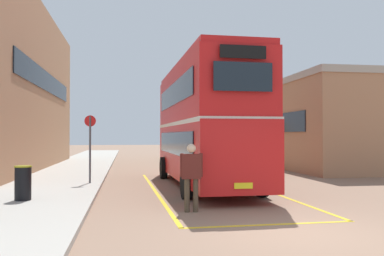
{
  "coord_description": "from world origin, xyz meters",
  "views": [
    {
      "loc": [
        -3.55,
        -7.99,
        1.99
      ],
      "look_at": [
        -0.65,
        10.32,
        2.33
      ],
      "focal_mm": 38.69,
      "sensor_mm": 36.0,
      "label": 1
    }
  ],
  "objects_px": {
    "single_deck_bus": "(209,140)",
    "litter_bin": "(23,183)",
    "double_decker_bus": "(204,122)",
    "bus_stop_sign": "(90,142)",
    "pedestrian_boarding": "(191,172)"
  },
  "relations": [
    {
      "from": "pedestrian_boarding",
      "to": "bus_stop_sign",
      "type": "distance_m",
      "value": 6.74
    },
    {
      "from": "pedestrian_boarding",
      "to": "litter_bin",
      "type": "relative_size",
      "value": 1.8
    },
    {
      "from": "litter_bin",
      "to": "bus_stop_sign",
      "type": "relative_size",
      "value": 0.37
    },
    {
      "from": "pedestrian_boarding",
      "to": "bus_stop_sign",
      "type": "xyz_separation_m",
      "value": [
        -3.09,
        5.95,
        0.7
      ]
    },
    {
      "from": "double_decker_bus",
      "to": "single_deck_bus",
      "type": "distance_m",
      "value": 19.17
    },
    {
      "from": "double_decker_bus",
      "to": "litter_bin",
      "type": "xyz_separation_m",
      "value": [
        -5.94,
        -3.54,
        -1.88
      ]
    },
    {
      "from": "double_decker_bus",
      "to": "pedestrian_boarding",
      "type": "relative_size",
      "value": 5.84
    },
    {
      "from": "single_deck_bus",
      "to": "litter_bin",
      "type": "bearing_deg",
      "value": -113.94
    },
    {
      "from": "litter_bin",
      "to": "single_deck_bus",
      "type": "bearing_deg",
      "value": 66.06
    },
    {
      "from": "litter_bin",
      "to": "bus_stop_sign",
      "type": "distance_m",
      "value": 4.54
    },
    {
      "from": "single_deck_bus",
      "to": "bus_stop_sign",
      "type": "xyz_separation_m",
      "value": [
        -8.37,
        -18.13,
        0.1
      ]
    },
    {
      "from": "double_decker_bus",
      "to": "single_deck_bus",
      "type": "relative_size",
      "value": 1.26
    },
    {
      "from": "litter_bin",
      "to": "bus_stop_sign",
      "type": "bearing_deg",
      "value": 69.89
    },
    {
      "from": "pedestrian_boarding",
      "to": "litter_bin",
      "type": "xyz_separation_m",
      "value": [
        -4.6,
        1.81,
        -0.4
      ]
    },
    {
      "from": "double_decker_bus",
      "to": "pedestrian_boarding",
      "type": "distance_m",
      "value": 5.71
    }
  ]
}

